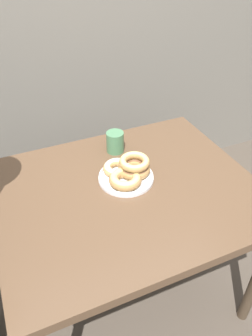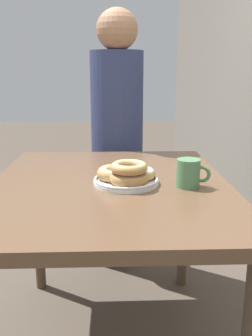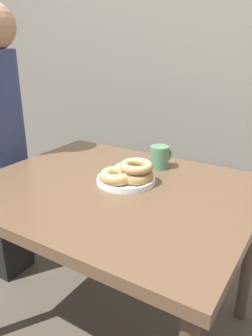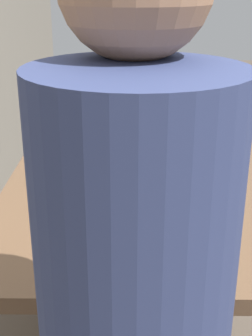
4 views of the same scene
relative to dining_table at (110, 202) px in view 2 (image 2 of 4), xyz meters
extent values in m
cube|color=brown|center=(0.00, 0.00, 0.06)|extent=(1.06, 0.86, 0.04)
cylinder|color=#473828|center=(-0.47, -0.37, -0.30)|extent=(0.05, 0.05, 0.68)
cylinder|color=#473828|center=(-0.47, 0.37, -0.30)|extent=(0.05, 0.05, 0.68)
cylinder|color=white|center=(0.02, 0.06, 0.08)|extent=(0.23, 0.23, 0.01)
torus|color=white|center=(0.02, 0.06, 0.09)|extent=(0.23, 0.23, 0.01)
torus|color=#B2844C|center=(0.06, 0.07, 0.11)|extent=(0.19, 0.19, 0.04)
torus|color=brown|center=(0.06, 0.07, 0.12)|extent=(0.17, 0.17, 0.03)
torus|color=tan|center=(0.00, 0.10, 0.11)|extent=(0.12, 0.12, 0.04)
torus|color=silver|center=(0.00, 0.10, 0.11)|extent=(0.12, 0.12, 0.03)
torus|color=#B2844C|center=(0.00, 0.02, 0.11)|extent=(0.14, 0.14, 0.04)
torus|color=#E0D17F|center=(0.00, 0.02, 0.12)|extent=(0.13, 0.13, 0.03)
torus|color=#B2844C|center=(0.06, 0.07, 0.15)|extent=(0.16, 0.16, 0.03)
torus|color=#E0D17F|center=(0.06, 0.07, 0.15)|extent=(0.15, 0.15, 0.02)
cylinder|color=#4C7F56|center=(0.06, 0.27, 0.13)|extent=(0.08, 0.08, 0.10)
cylinder|color=#382114|center=(0.06, 0.27, 0.17)|extent=(0.07, 0.07, 0.00)
torus|color=#4C7F56|center=(0.07, 0.32, 0.13)|extent=(0.03, 0.06, 0.06)
cube|color=black|center=(-0.81, 0.03, -0.31)|extent=(0.28, 0.20, 0.66)
cylinder|color=navy|center=(-0.73, 0.04, 0.29)|extent=(0.28, 0.28, 0.55)
sphere|color=#A37556|center=(-0.65, 0.04, 0.67)|extent=(0.21, 0.21, 0.21)
camera|label=1|loc=(-0.41, -0.92, 0.96)|focal=35.00mm
camera|label=2|loc=(1.30, 0.01, 0.47)|focal=40.00mm
camera|label=3|loc=(0.66, -0.96, 0.59)|focal=35.00mm
camera|label=4|loc=(-1.30, 0.04, 0.67)|focal=50.00mm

